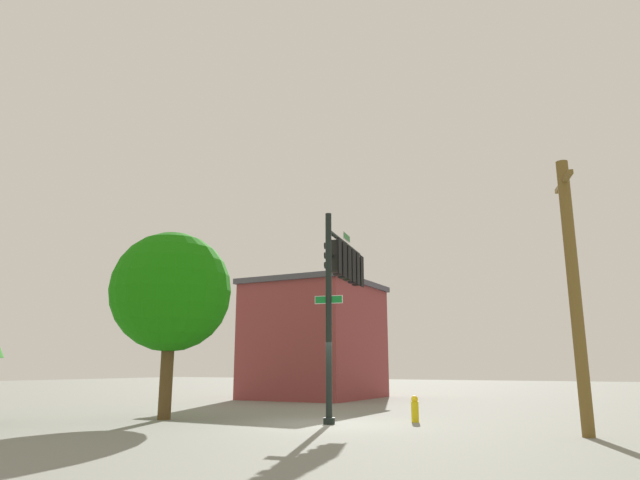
{
  "coord_description": "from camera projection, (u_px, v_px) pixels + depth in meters",
  "views": [
    {
      "loc": [
        -16.26,
        -8.22,
        1.75
      ],
      "look_at": [
        0.2,
        0.42,
        5.93
      ],
      "focal_mm": 31.61,
      "sensor_mm": 36.0,
      "label": 1
    }
  ],
  "objects": [
    {
      "name": "utility_pole",
      "position": [
        574.0,
        288.0,
        15.0
      ],
      "size": [
        1.76,
        0.62,
        7.36
      ],
      "color": "brown",
      "rests_on": "ground_plane"
    },
    {
      "name": "signal_pole_assembly",
      "position": [
        343.0,
        273.0,
        20.24
      ],
      "size": [
        4.43,
        1.52,
        6.75
      ],
      "color": "black",
      "rests_on": "ground_plane"
    },
    {
      "name": "ground_plane",
      "position": [
        329.0,
        424.0,
        17.39
      ],
      "size": [
        120.0,
        120.0,
        0.0
      ],
      "primitive_type": "plane",
      "color": "gray"
    },
    {
      "name": "brick_building",
      "position": [
        315.0,
        339.0,
        32.37
      ],
      "size": [
        7.46,
        6.44,
        6.52
      ],
      "color": "brown",
      "rests_on": "ground_plane"
    },
    {
      "name": "tree_near",
      "position": [
        171.0,
        292.0,
        19.86
      ],
      "size": [
        4.2,
        4.2,
        6.44
      ],
      "color": "#4F3A1D",
      "rests_on": "ground_plane"
    },
    {
      "name": "fire_hydrant",
      "position": [
        415.0,
        409.0,
        18.09
      ],
      "size": [
        0.33,
        0.24,
        0.83
      ],
      "color": "gold",
      "rests_on": "ground_plane"
    }
  ]
}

